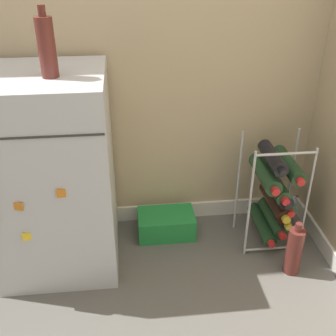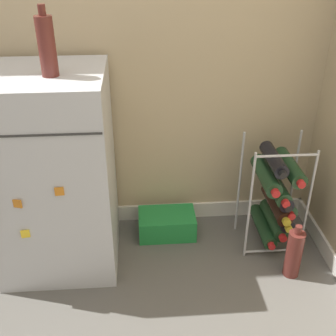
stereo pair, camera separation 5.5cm
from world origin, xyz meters
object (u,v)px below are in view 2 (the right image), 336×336
(soda_box, at_px, (167,224))
(fridge_top_bottle, at_px, (47,46))
(mini_fridge, at_px, (54,174))
(loose_bottle_floor, at_px, (294,253))
(wine_rack, at_px, (276,194))

(soda_box, relative_size, fridge_top_bottle, 1.14)
(soda_box, height_order, fridge_top_bottle, fridge_top_bottle)
(mini_fridge, height_order, loose_bottle_floor, mini_fridge)
(mini_fridge, height_order, wine_rack, mini_fridge)
(soda_box, distance_m, fridge_top_bottle, 1.11)
(fridge_top_bottle, distance_m, loose_bottle_floor, 1.40)
(mini_fridge, distance_m, soda_box, 0.68)
(wine_rack, bearing_deg, soda_box, 169.09)
(loose_bottle_floor, bearing_deg, mini_fridge, 168.35)
(mini_fridge, height_order, fridge_top_bottle, fridge_top_bottle)
(mini_fridge, xyz_separation_m, fridge_top_bottle, (0.06, -0.05, 0.59))
(fridge_top_bottle, bearing_deg, soda_box, 21.46)
(wine_rack, distance_m, loose_bottle_floor, 0.30)
(mini_fridge, relative_size, fridge_top_bottle, 3.57)
(mini_fridge, relative_size, wine_rack, 1.61)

